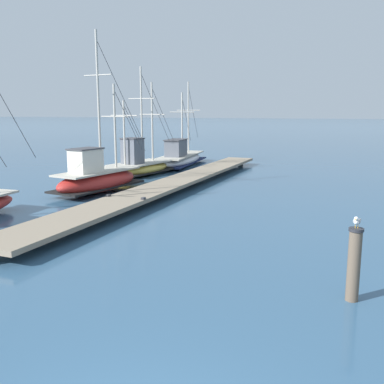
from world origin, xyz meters
name	(u,v)px	position (x,y,z in m)	size (l,w,h in m)	color
floating_dock	(174,183)	(-5.71, 16.37, 0.36)	(3.29, 23.35, 0.53)	gray
fishing_boat_0	(139,165)	(-9.52, 20.39, 0.60)	(3.07, 6.25, 6.38)	gold
fishing_boat_1	(97,178)	(-8.95, 14.55, 0.70)	(2.81, 6.19, 7.46)	#AD2823
fishing_boat_3	(180,157)	(-8.84, 25.64, 0.55)	(2.40, 8.37, 5.91)	silver
mooring_piling	(354,263)	(2.37, 5.60, 0.81)	(0.30, 0.30, 1.54)	brown
perched_seagull	(357,221)	(2.37, 5.60, 1.69)	(0.18, 0.38, 0.27)	gold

